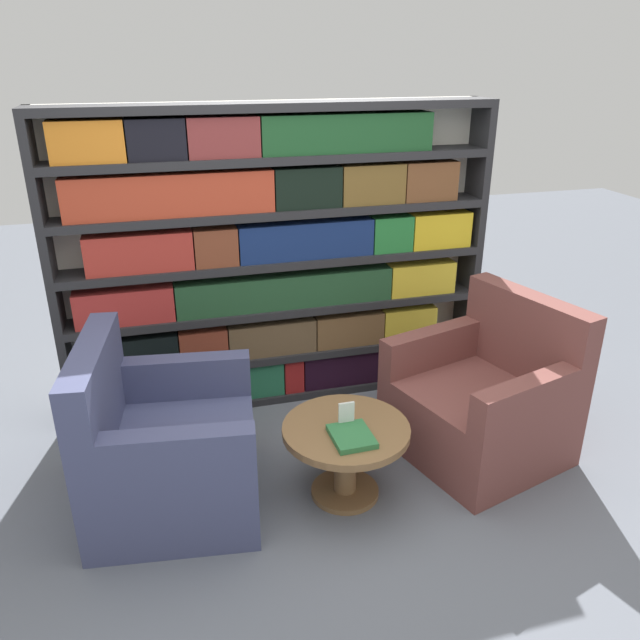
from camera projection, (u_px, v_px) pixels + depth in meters
The scene contains 7 objects.
ground_plane at pixel (344, 532), 3.11m from camera, with size 14.00×14.00×0.00m, color slate.
bookshelf at pixel (277, 261), 4.02m from camera, with size 2.77×0.30×1.94m.
armchair_left at pixel (165, 452), 3.20m from camera, with size 0.93×0.96×0.93m.
armchair_right at pixel (484, 402), 3.65m from camera, with size 1.03×1.06×0.93m.
coffee_table at pixel (346, 446), 3.26m from camera, with size 0.67×0.67×0.42m.
table_sign at pixel (346, 417), 3.19m from camera, with size 0.08×0.06×0.14m.
stray_book at pixel (352, 436), 3.11m from camera, with size 0.20×0.24×0.03m.
Camera 1 is at (-0.76, -2.32, 2.20)m, focal length 35.00 mm.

